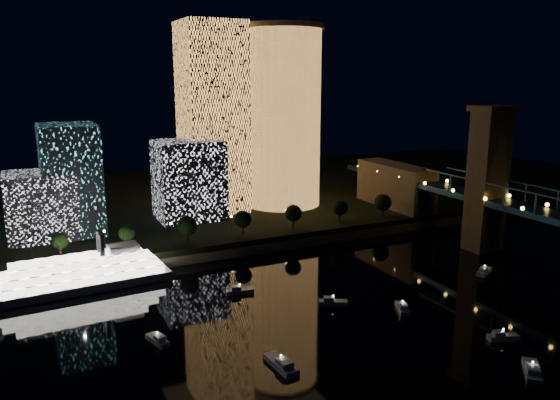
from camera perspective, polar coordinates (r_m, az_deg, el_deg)
The scene contains 10 objects.
ground at distance 129.65m, azimuth 15.81°, elevation -15.00°, with size 520.00×520.00×0.00m, color black.
far_bank at distance 262.90m, azimuth -7.73°, elevation 0.17°, with size 420.00×160.00×5.00m, color black.
seawall at distance 192.86m, azimuth -0.44°, elevation -4.68°, with size 420.00×6.00×3.00m, color #6B5E4C.
tower_cylindrical at distance 233.06m, azimuth 0.27°, elevation 8.69°, with size 34.00×34.00×75.24m.
tower_rectangular at distance 224.28m, azimuth -7.08°, elevation 8.45°, with size 23.77×23.77×75.63m, color #EB9B4B.
midrise_blocks at distance 208.59m, azimuth -20.18°, elevation 1.24°, with size 101.36×35.33×38.37m.
riverboat at distance 166.58m, azimuth -21.01°, elevation -7.45°, with size 54.82×14.61×16.34m.
motorboats at distance 133.31m, azimuth 10.89°, elevation -13.52°, with size 117.23×71.82×2.78m.
esplanade_trees at distance 186.78m, azimuth -8.41°, elevation -2.54°, with size 166.31×6.92×8.96m.
street_lamps at distance 190.61m, azimuth -11.31°, elevation -2.79°, with size 132.70×0.70×5.65m.
Camera 1 is at (-78.54, -84.37, 59.36)m, focal length 35.00 mm.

